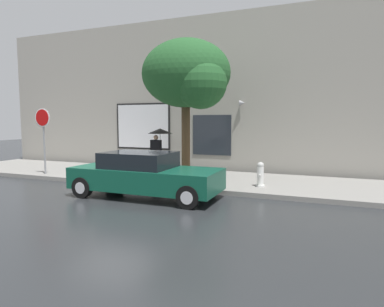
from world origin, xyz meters
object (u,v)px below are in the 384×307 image
at_px(parked_car, 144,175).
at_px(street_tree, 189,76).
at_px(fire_hydrant, 260,174).
at_px(stop_sign, 43,128).
at_px(pedestrian_with_umbrella, 159,136).

distance_m(parked_car, street_tree, 4.04).
height_order(fire_hydrant, street_tree, street_tree).
bearing_deg(stop_sign, pedestrian_with_umbrella, 32.69).
bearing_deg(stop_sign, parked_car, -15.21).
bearing_deg(stop_sign, street_tree, 7.78).
bearing_deg(fire_hydrant, stop_sign, -175.57).
bearing_deg(pedestrian_with_umbrella, parked_car, -68.53).
xyz_separation_m(street_tree, stop_sign, (-6.08, -0.83, -1.88)).
relative_size(parked_car, street_tree, 0.90).
bearing_deg(fire_hydrant, pedestrian_with_umbrella, 158.51).
bearing_deg(pedestrian_with_umbrella, street_tree, -39.16).
xyz_separation_m(fire_hydrant, pedestrian_with_umbrella, (-4.75, 1.87, 1.11)).
height_order(street_tree, stop_sign, street_tree).
bearing_deg(parked_car, stop_sign, 164.79).
relative_size(parked_car, pedestrian_with_umbrella, 2.46).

